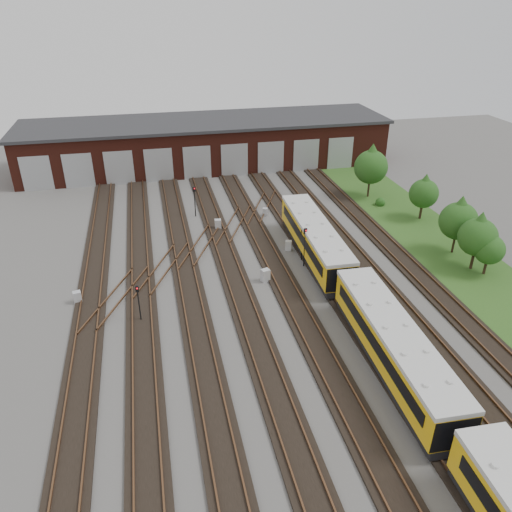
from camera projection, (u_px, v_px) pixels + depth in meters
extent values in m
plane|color=#4B4945|center=(277.00, 323.00, 37.89)|extent=(120.00, 120.00, 0.00)
cube|color=black|center=(85.00, 347.00, 35.16)|extent=(2.40, 70.00, 0.18)
cube|color=brown|center=(74.00, 347.00, 34.94)|extent=(0.10, 70.00, 0.15)
cube|color=brown|center=(95.00, 344.00, 35.22)|extent=(0.10, 70.00, 0.15)
cube|color=black|center=(143.00, 339.00, 35.93)|extent=(2.40, 70.00, 0.18)
cube|color=brown|center=(133.00, 339.00, 35.71)|extent=(0.10, 70.00, 0.15)
cube|color=brown|center=(153.00, 336.00, 35.99)|extent=(0.10, 70.00, 0.15)
cube|color=black|center=(198.00, 332.00, 36.70)|extent=(2.40, 70.00, 0.18)
cube|color=brown|center=(188.00, 332.00, 36.48)|extent=(0.10, 70.00, 0.15)
cube|color=brown|center=(208.00, 329.00, 36.76)|extent=(0.10, 70.00, 0.15)
cube|color=black|center=(251.00, 325.00, 37.47)|extent=(2.40, 70.00, 0.18)
cube|color=brown|center=(242.00, 325.00, 37.25)|extent=(0.10, 70.00, 0.15)
cube|color=brown|center=(261.00, 322.00, 37.53)|extent=(0.10, 70.00, 0.15)
cube|color=black|center=(302.00, 318.00, 38.24)|extent=(2.40, 70.00, 0.18)
cube|color=brown|center=(293.00, 318.00, 38.02)|extent=(0.10, 70.00, 0.15)
cube|color=brown|center=(311.00, 315.00, 38.30)|extent=(0.10, 70.00, 0.15)
cube|color=black|center=(351.00, 312.00, 39.00)|extent=(2.40, 70.00, 0.18)
cube|color=brown|center=(343.00, 311.00, 38.79)|extent=(0.10, 70.00, 0.15)
cube|color=brown|center=(360.00, 309.00, 39.06)|extent=(0.10, 70.00, 0.15)
cube|color=black|center=(398.00, 306.00, 39.77)|extent=(2.40, 70.00, 0.18)
cube|color=brown|center=(390.00, 305.00, 39.56)|extent=(0.10, 70.00, 0.15)
cube|color=brown|center=(407.00, 303.00, 39.83)|extent=(0.10, 70.00, 0.15)
cube|color=black|center=(443.00, 300.00, 40.54)|extent=(2.40, 70.00, 0.18)
cube|color=brown|center=(436.00, 299.00, 40.33)|extent=(0.10, 70.00, 0.15)
cube|color=brown|center=(452.00, 297.00, 40.60)|extent=(0.10, 70.00, 0.15)
cube|color=brown|center=(163.00, 268.00, 44.84)|extent=(5.40, 9.62, 0.15)
cube|color=brown|center=(202.00, 244.00, 49.05)|extent=(5.40, 9.62, 0.15)
cube|color=brown|center=(234.00, 224.00, 53.26)|extent=(5.40, 9.62, 0.15)
cube|color=brown|center=(116.00, 297.00, 40.63)|extent=(5.40, 9.62, 0.15)
cube|color=brown|center=(262.00, 207.00, 57.47)|extent=(5.40, 9.62, 0.15)
cube|color=#4D1C13|center=(206.00, 144.00, 70.90)|extent=(50.00, 12.00, 6.00)
cube|color=#2D2D2F|center=(205.00, 121.00, 69.41)|extent=(51.00, 12.50, 0.40)
cube|color=#9C9FA1|center=(37.00, 174.00, 61.87)|extent=(3.60, 0.12, 4.40)
cube|color=#9C9FA1|center=(79.00, 171.00, 62.83)|extent=(3.60, 0.12, 4.40)
cube|color=#9C9FA1|center=(119.00, 168.00, 63.79)|extent=(3.60, 0.12, 4.40)
cube|color=#9C9FA1|center=(159.00, 165.00, 64.75)|extent=(3.60, 0.12, 4.40)
cube|color=#9C9FA1|center=(197.00, 163.00, 65.71)|extent=(3.60, 0.12, 4.40)
cube|color=#9C9FA1|center=(235.00, 160.00, 66.67)|extent=(3.60, 0.12, 4.40)
cube|color=#9C9FA1|center=(271.00, 158.00, 67.63)|extent=(3.60, 0.12, 4.40)
cube|color=#9C9FA1|center=(306.00, 156.00, 68.59)|extent=(3.60, 0.12, 4.40)
cube|color=#9C9FA1|center=(340.00, 153.00, 69.56)|extent=(3.60, 0.12, 4.40)
cube|color=#26521B|center=(434.00, 241.00, 50.14)|extent=(8.00, 55.00, 0.05)
cube|color=black|center=(391.00, 362.00, 32.97)|extent=(2.89, 15.28, 0.61)
cube|color=#F1B60D|center=(394.00, 344.00, 32.30)|extent=(3.20, 15.29, 2.23)
cube|color=silver|center=(396.00, 329.00, 31.70)|extent=(3.30, 15.30, 0.30)
cube|color=black|center=(374.00, 344.00, 31.97)|extent=(0.56, 13.37, 0.86)
cube|color=black|center=(413.00, 339.00, 32.40)|extent=(0.56, 13.37, 0.86)
cube|color=black|center=(314.00, 252.00, 46.74)|extent=(2.89, 15.28, 0.61)
cube|color=#F1B60D|center=(315.00, 238.00, 46.07)|extent=(3.20, 15.29, 2.23)
cube|color=silver|center=(316.00, 226.00, 45.47)|extent=(3.30, 15.30, 0.30)
cube|color=black|center=(301.00, 237.00, 45.73)|extent=(0.56, 13.37, 0.86)
cube|color=black|center=(329.00, 235.00, 46.16)|extent=(0.56, 13.37, 0.86)
cylinder|color=black|center=(139.00, 307.00, 37.45)|extent=(0.10, 0.10, 2.65)
cube|color=black|center=(137.00, 289.00, 36.70)|extent=(0.26, 0.16, 0.49)
sphere|color=red|center=(137.00, 289.00, 36.57)|extent=(0.12, 0.12, 0.12)
cylinder|color=black|center=(195.00, 204.00, 55.00)|extent=(0.11, 0.11, 2.92)
cube|color=black|center=(194.00, 189.00, 54.17)|extent=(0.32, 0.26, 0.56)
sphere|color=red|center=(194.00, 189.00, 54.03)|extent=(0.13, 0.13, 0.13)
cylinder|color=black|center=(302.00, 246.00, 46.08)|extent=(0.10, 0.10, 2.82)
cube|color=black|center=(303.00, 230.00, 45.30)|extent=(0.27, 0.19, 0.50)
sphere|color=red|center=(303.00, 229.00, 45.16)|extent=(0.12, 0.12, 0.12)
cylinder|color=black|center=(304.00, 250.00, 44.94)|extent=(0.11, 0.11, 3.22)
cube|color=black|center=(305.00, 231.00, 44.05)|extent=(0.31, 0.22, 0.55)
sphere|color=red|center=(306.00, 231.00, 43.90)|extent=(0.13, 0.13, 0.13)
cube|color=#B9BBBE|center=(77.00, 297.00, 40.09)|extent=(0.71, 0.63, 1.02)
cube|color=#B9BBBE|center=(218.00, 224.00, 52.44)|extent=(0.70, 0.60, 1.10)
cube|color=#B9BBBE|center=(265.00, 275.00, 43.05)|extent=(0.81, 0.73, 1.14)
cube|color=#B9BBBE|center=(288.00, 246.00, 48.21)|extent=(0.74, 0.68, 0.99)
cube|color=#B9BBBE|center=(265.00, 212.00, 55.66)|extent=(0.62, 0.55, 0.89)
cylinder|color=black|center=(368.00, 189.00, 60.47)|extent=(0.24, 0.24, 2.05)
sphere|color=#1D4B15|center=(371.00, 167.00, 59.18)|extent=(3.98, 3.98, 3.98)
cone|color=#1D4B15|center=(372.00, 155.00, 58.51)|extent=(3.41, 3.41, 2.84)
cylinder|color=black|center=(421.00, 212.00, 54.74)|extent=(0.27, 0.27, 1.61)
sphere|color=#1D4B15|center=(424.00, 194.00, 53.72)|extent=(3.13, 3.13, 3.13)
cone|color=#1D4B15|center=(425.00, 184.00, 53.20)|extent=(2.68, 2.68, 2.23)
cylinder|color=black|center=(453.00, 244.00, 47.56)|extent=(0.21, 0.21, 1.82)
sphere|color=#1D4B15|center=(458.00, 221.00, 46.42)|extent=(3.53, 3.53, 3.53)
cone|color=#1D4B15|center=(461.00, 208.00, 45.83)|extent=(3.03, 3.03, 2.52)
cylinder|color=black|center=(485.00, 267.00, 44.05)|extent=(0.24, 0.24, 1.34)
sphere|color=#1D4B15|center=(489.00, 250.00, 43.21)|extent=(2.61, 2.61, 2.61)
cone|color=#1D4B15|center=(492.00, 240.00, 42.77)|extent=(2.24, 2.24, 1.86)
cylinder|color=black|center=(472.00, 260.00, 44.81)|extent=(0.26, 0.26, 1.74)
sphere|color=#1D4B15|center=(478.00, 237.00, 43.72)|extent=(3.38, 3.38, 3.38)
cone|color=#1D4B15|center=(481.00, 225.00, 43.15)|extent=(2.90, 2.90, 2.42)
sphere|color=#1D4B15|center=(380.00, 201.00, 58.22)|extent=(1.12, 1.12, 1.12)
sphere|color=#1D4B15|center=(361.00, 161.00, 71.03)|extent=(1.66, 1.66, 1.66)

